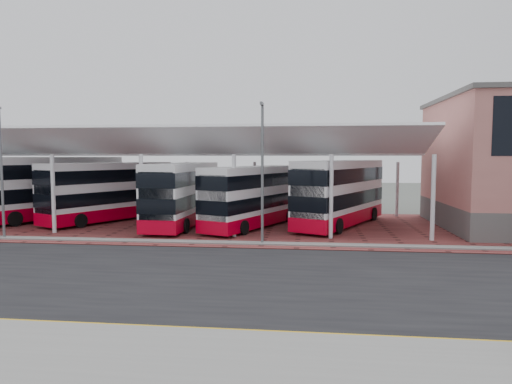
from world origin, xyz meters
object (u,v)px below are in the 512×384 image
bus_3 (183,194)px  bus_4 (254,197)px  bus_2 (109,192)px  bus_1 (51,188)px  bus_5 (341,193)px

bus_3 → bus_4: (5.20, -0.22, -0.11)m
bus_2 → bus_3: size_ratio=0.99×
bus_1 → bus_5: bus_1 is taller
bus_1 → bus_4: bearing=19.0°
bus_1 → bus_3: 11.55m
bus_1 → bus_2: size_ratio=1.10×
bus_1 → bus_5: bearing=24.6°
bus_2 → bus_5: 17.75m
bus_4 → bus_5: bearing=36.1°
bus_2 → bus_5: (17.74, -0.36, 0.09)m
bus_1 → bus_2: 5.06m
bus_1 → bus_5: 22.80m
bus_1 → bus_4: (16.57, -2.19, -0.33)m
bus_3 → bus_5: bearing=8.2°
bus_2 → bus_3: 6.53m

